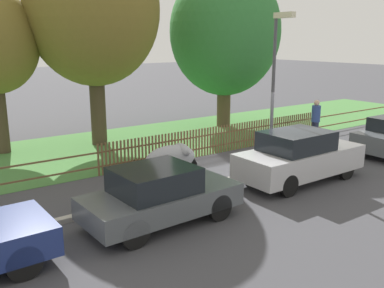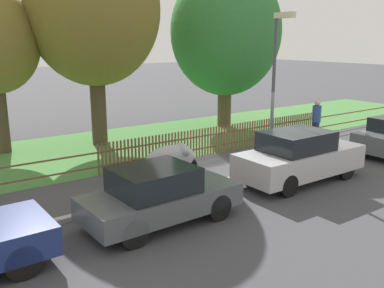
{
  "view_description": "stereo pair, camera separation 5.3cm",
  "coord_description": "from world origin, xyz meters",
  "px_view_note": "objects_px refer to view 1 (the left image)",
  "views": [
    {
      "loc": [
        -10.32,
        -9.29,
        4.21
      ],
      "look_at": [
        -2.93,
        1.02,
        1.1
      ],
      "focal_mm": 40.0,
      "sensor_mm": 36.0,
      "label": 1
    },
    {
      "loc": [
        -10.27,
        -9.32,
        4.21
      ],
      "look_at": [
        -2.93,
        1.02,
        1.1
      ],
      "focal_mm": 40.0,
      "sensor_mm": 36.0,
      "label": 2
    }
  ],
  "objects_px": {
    "tree_far_left": "(225,32)",
    "covered_motorcycle": "(172,158)",
    "pedestrian_by_lamp": "(316,118)",
    "parked_car_navy_estate": "(299,156)",
    "street_lamp": "(276,70)",
    "parked_car_black_saloon": "(159,195)",
    "tree_mid_park": "(93,9)"
  },
  "relations": [
    {
      "from": "parked_car_black_saloon",
      "to": "tree_mid_park",
      "type": "height_order",
      "value": "tree_mid_park"
    },
    {
      "from": "parked_car_navy_estate",
      "to": "covered_motorcycle",
      "type": "distance_m",
      "value": 3.86
    },
    {
      "from": "covered_motorcycle",
      "to": "parked_car_navy_estate",
      "type": "bearing_deg",
      "value": -34.66
    },
    {
      "from": "parked_car_navy_estate",
      "to": "pedestrian_by_lamp",
      "type": "relative_size",
      "value": 2.36
    },
    {
      "from": "tree_far_left",
      "to": "covered_motorcycle",
      "type": "bearing_deg",
      "value": -140.35
    },
    {
      "from": "tree_mid_park",
      "to": "pedestrian_by_lamp",
      "type": "distance_m",
      "value": 9.99
    },
    {
      "from": "tree_mid_park",
      "to": "tree_far_left",
      "type": "relative_size",
      "value": 1.1
    },
    {
      "from": "street_lamp",
      "to": "tree_far_left",
      "type": "bearing_deg",
      "value": 64.55
    },
    {
      "from": "street_lamp",
      "to": "tree_mid_park",
      "type": "bearing_deg",
      "value": 120.05
    },
    {
      "from": "parked_car_navy_estate",
      "to": "tree_mid_park",
      "type": "xyz_separation_m",
      "value": [
        -2.96,
        7.98,
        4.56
      ]
    },
    {
      "from": "parked_car_black_saloon",
      "to": "tree_mid_park",
      "type": "xyz_separation_m",
      "value": [
        2.07,
        8.14,
        4.64
      ]
    },
    {
      "from": "pedestrian_by_lamp",
      "to": "parked_car_navy_estate",
      "type": "bearing_deg",
      "value": -33.14
    },
    {
      "from": "covered_motorcycle",
      "to": "street_lamp",
      "type": "distance_m",
      "value": 4.54
    },
    {
      "from": "covered_motorcycle",
      "to": "tree_far_left",
      "type": "xyz_separation_m",
      "value": [
        6.61,
        5.48,
        3.89
      ]
    },
    {
      "from": "covered_motorcycle",
      "to": "tree_mid_park",
      "type": "bearing_deg",
      "value": 93.53
    },
    {
      "from": "parked_car_black_saloon",
      "to": "pedestrian_by_lamp",
      "type": "distance_m",
      "value": 10.15
    },
    {
      "from": "parked_car_navy_estate",
      "to": "street_lamp",
      "type": "xyz_separation_m",
      "value": [
        0.66,
        1.72,
        2.45
      ]
    },
    {
      "from": "tree_far_left",
      "to": "pedestrian_by_lamp",
      "type": "xyz_separation_m",
      "value": [
        0.99,
        -4.82,
        -3.55
      ]
    },
    {
      "from": "tree_mid_park",
      "to": "tree_far_left",
      "type": "height_order",
      "value": "tree_mid_park"
    },
    {
      "from": "parked_car_navy_estate",
      "to": "street_lamp",
      "type": "height_order",
      "value": "street_lamp"
    },
    {
      "from": "parked_car_black_saloon",
      "to": "pedestrian_by_lamp",
      "type": "bearing_deg",
      "value": 16.62
    },
    {
      "from": "tree_far_left",
      "to": "street_lamp",
      "type": "xyz_separation_m",
      "value": [
        -2.94,
        -6.18,
        -1.32
      ]
    },
    {
      "from": "pedestrian_by_lamp",
      "to": "street_lamp",
      "type": "bearing_deg",
      "value": -47.91
    },
    {
      "from": "covered_motorcycle",
      "to": "pedestrian_by_lamp",
      "type": "xyz_separation_m",
      "value": [
        7.6,
        0.66,
        0.34
      ]
    },
    {
      "from": "parked_car_navy_estate",
      "to": "pedestrian_by_lamp",
      "type": "height_order",
      "value": "pedestrian_by_lamp"
    },
    {
      "from": "parked_car_navy_estate",
      "to": "tree_far_left",
      "type": "relative_size",
      "value": 0.55
    },
    {
      "from": "parked_car_navy_estate",
      "to": "tree_mid_park",
      "type": "distance_m",
      "value": 9.65
    },
    {
      "from": "covered_motorcycle",
      "to": "pedestrian_by_lamp",
      "type": "height_order",
      "value": "pedestrian_by_lamp"
    },
    {
      "from": "tree_mid_park",
      "to": "pedestrian_by_lamp",
      "type": "height_order",
      "value": "tree_mid_park"
    },
    {
      "from": "covered_motorcycle",
      "to": "street_lamp",
      "type": "bearing_deg",
      "value": -6.66
    },
    {
      "from": "covered_motorcycle",
      "to": "street_lamp",
      "type": "height_order",
      "value": "street_lamp"
    },
    {
      "from": "street_lamp",
      "to": "parked_car_navy_estate",
      "type": "bearing_deg",
      "value": -111.08
    }
  ]
}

